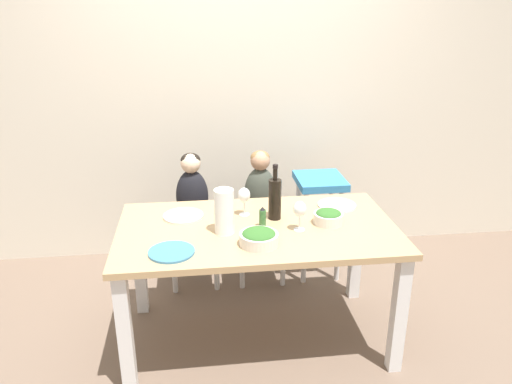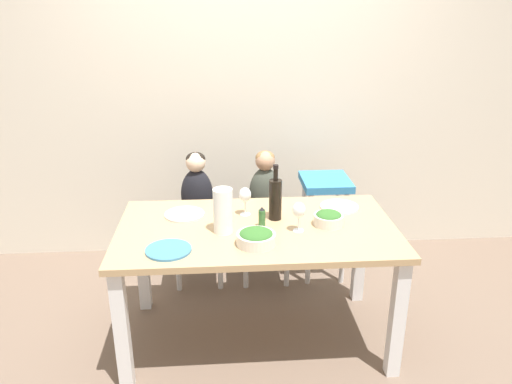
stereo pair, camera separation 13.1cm
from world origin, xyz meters
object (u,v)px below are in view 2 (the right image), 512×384
wine_glass_near (299,211)px  salad_bowl_small (329,218)px  chair_far_center (265,227)px  chair_far_left (199,229)px  dinner_plate_back_left (184,214)px  salad_bowl_large (256,237)px  chair_right_highchair (325,201)px  dinner_plate_back_right (339,207)px  wine_glass_far (245,195)px  paper_towel_roll (223,211)px  dinner_plate_front_left (168,250)px  person_child_center (265,186)px  person_child_left (197,187)px  wine_bottle (275,198)px

wine_glass_near → salad_bowl_small: size_ratio=1.01×
chair_far_center → chair_far_left: bearing=180.0°
chair_far_center → dinner_plate_back_left: bearing=-134.9°
wine_glass_near → salad_bowl_small: bearing=20.2°
salad_bowl_large → chair_right_highchair: bearing=59.2°
chair_far_center → dinner_plate_back_right: (0.41, -0.47, 0.34)m
chair_far_left → dinner_plate_back_right: 1.05m
wine_glass_far → salad_bowl_large: (0.04, -0.39, -0.08)m
chair_far_left → wine_glass_far: size_ratio=2.83×
wine_glass_far → dinner_plate_back_right: size_ratio=0.72×
chair_far_left → paper_towel_roll: paper_towel_roll is taller
dinner_plate_front_left → dinner_plate_back_right: bearing=26.5°
person_child_center → chair_right_highchair: bearing=-0.1°
paper_towel_roll → wine_glass_far: 0.26m
salad_bowl_small → dinner_plate_back_left: 0.83m
chair_far_left → dinner_plate_front_left: size_ratio=2.05×
chair_far_center → dinner_plate_front_left: size_ratio=2.05×
dinner_plate_back_right → chair_far_left: bearing=151.6°
person_child_center → dinner_plate_front_left: 1.11m
wine_glass_far → dinner_plate_back_right: (0.57, 0.06, -0.11)m
wine_glass_near → chair_far_center: bearing=98.1°
chair_far_center → person_child_center: person_child_center is taller
chair_far_left → salad_bowl_large: salad_bowl_large is taller
chair_far_left → person_child_left: bearing=90.0°
chair_right_highchair → paper_towel_roll: (-0.71, -0.76, 0.27)m
wine_glass_far → paper_towel_roll: bearing=-119.9°
dinner_plate_back_left → wine_bottle: bearing=-9.4°
chair_right_highchair → wine_bottle: size_ratio=2.32×
person_child_left → wine_glass_far: bearing=-60.5°
wine_bottle → wine_glass_near: 0.20m
wine_glass_near → wine_glass_far: 0.37m
person_child_center → paper_towel_roll: (-0.29, -0.76, 0.14)m
chair_far_left → person_child_center: bearing=0.1°
salad_bowl_small → paper_towel_roll: bearing=-175.4°
chair_right_highchair → wine_glass_far: 0.83m
wine_bottle → dinner_plate_back_left: (-0.52, 0.09, -0.12)m
chair_far_left → chair_right_highchair: 0.90m
dinner_plate_back_left → salad_bowl_large: bearing=-46.0°
chair_right_highchair → dinner_plate_front_left: chair_right_highchair is taller
wine_glass_far → salad_bowl_large: wine_glass_far is taller
salad_bowl_small → dinner_plate_back_right: salad_bowl_small is taller
paper_towel_roll → person_child_center: bearing=68.9°
chair_far_center → dinner_plate_back_right: size_ratio=2.05×
chair_right_highchair → person_child_left: bearing=180.0°
chair_right_highchair → person_child_center: size_ratio=1.56×
chair_far_left → dinner_plate_front_left: (-0.10, -0.96, 0.34)m
chair_far_center → dinner_plate_back_right: 0.71m
person_child_left → wine_bottle: 0.78m
dinner_plate_back_right → dinner_plate_front_left: bearing=-153.5°
person_child_left → wine_glass_far: size_ratio=2.88×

